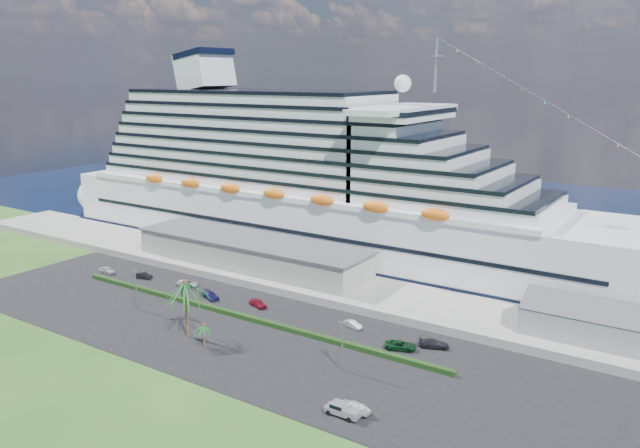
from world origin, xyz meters
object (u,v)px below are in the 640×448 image
Objects in this scene: pickup_truck at (342,409)px; boat_trailer at (356,407)px; cruise_ship at (318,189)px; parked_car_3 at (210,295)px.

pickup_truck reaches higher than boat_trailer.
cruise_ship is at bearing 125.74° from pickup_truck.
parked_car_3 is 0.96× the size of boat_trailer.
boat_trailer is at bearing -94.17° from parked_car_3.
pickup_truck is (47.20, -24.29, 0.27)m from parked_car_3.
pickup_truck is at bearing -54.26° from cruise_ship.
cruise_ship is 35.97× the size of boat_trailer.
parked_car_3 is (1.42, -43.27, -15.83)m from cruise_ship.
cruise_ship is 46.10m from parked_car_3.
pickup_truck is at bearing -130.11° from boat_trailer.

